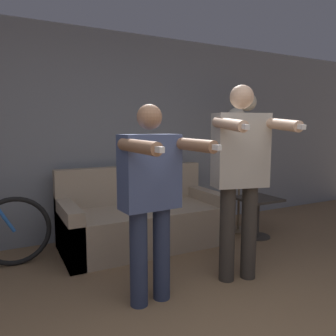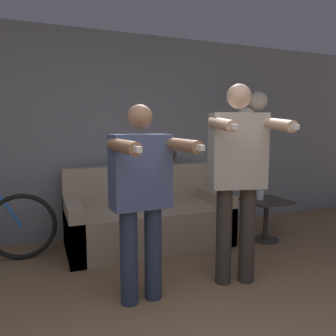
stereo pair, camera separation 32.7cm
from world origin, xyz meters
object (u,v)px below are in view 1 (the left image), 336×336
at_px(couch, 143,221).
at_px(person_left, 151,191).
at_px(cup, 252,193).
at_px(floor_lamp, 241,122).
at_px(side_table, 257,209).
at_px(person_right, 241,169).
at_px(cat, 154,158).

distance_m(couch, person_left, 1.48).
xyz_separation_m(couch, cup, (1.33, -0.39, 0.28)).
bearing_deg(floor_lamp, couch, 175.52).
bearing_deg(side_table, person_right, -139.83).
xyz_separation_m(person_left, cup, (1.79, 0.87, -0.34)).
xyz_separation_m(person_right, cup, (0.92, 0.87, -0.46)).
bearing_deg(floor_lamp, cup, -97.94).
relative_size(cat, side_table, 1.05).
distance_m(floor_lamp, side_table, 1.15).
bearing_deg(person_left, person_right, -3.97).
relative_size(couch, cat, 3.52).
distance_m(couch, side_table, 1.47).
distance_m(person_left, cup, 2.02).
relative_size(couch, person_right, 1.08).
height_order(floor_lamp, side_table, floor_lamp).
height_order(person_right, side_table, person_right).
bearing_deg(person_left, couch, 65.82).
relative_size(person_left, floor_lamp, 0.85).
relative_size(person_left, person_right, 0.89).
bearing_deg(side_table, floor_lamp, 96.03).
bearing_deg(cat, couch, -132.82).
distance_m(person_right, side_table, 1.45).
relative_size(couch, cup, 16.81).
distance_m(couch, cat, 0.84).
xyz_separation_m(cat, side_table, (1.10, -0.75, -0.63)).
bearing_deg(couch, person_left, -110.00).
relative_size(couch, floor_lamp, 1.02).
distance_m(person_left, floor_lamp, 2.24).
bearing_deg(cat, cup, -35.07).
distance_m(person_right, cat, 1.59).
distance_m(couch, floor_lamp, 1.82).
height_order(couch, cat, cat).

